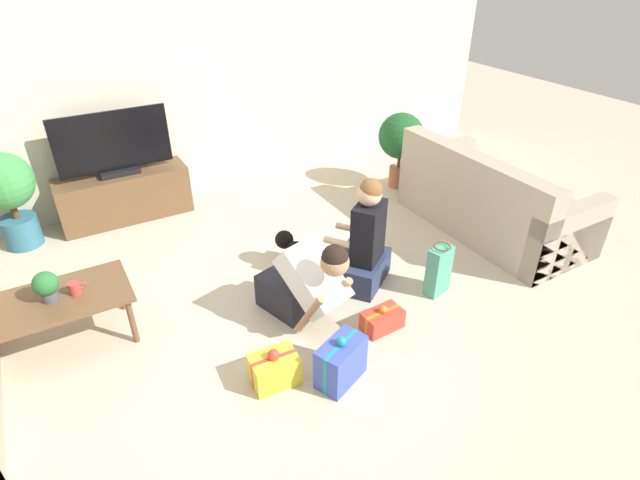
# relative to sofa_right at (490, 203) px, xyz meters

# --- Properties ---
(ground_plane) EXTENTS (16.00, 16.00, 0.00)m
(ground_plane) POSITION_rel_sofa_right_xyz_m (-2.38, -0.28, -0.30)
(ground_plane) COLOR beige
(wall_back) EXTENTS (8.40, 0.06, 2.60)m
(wall_back) POSITION_rel_sofa_right_xyz_m (-2.38, 2.35, 1.00)
(wall_back) COLOR beige
(wall_back) RESTS_ON ground_plane
(sofa_right) EXTENTS (0.93, 1.86, 0.86)m
(sofa_right) POSITION_rel_sofa_right_xyz_m (0.00, 0.00, 0.00)
(sofa_right) COLOR tan
(sofa_right) RESTS_ON ground_plane
(coffee_table) EXTENTS (1.06, 0.56, 0.42)m
(coffee_table) POSITION_rel_sofa_right_xyz_m (-3.94, 0.33, 0.07)
(coffee_table) COLOR brown
(coffee_table) RESTS_ON ground_plane
(tv_console) EXTENTS (1.29, 0.40, 0.50)m
(tv_console) POSITION_rel_sofa_right_xyz_m (-3.10, 2.08, -0.05)
(tv_console) COLOR brown
(tv_console) RESTS_ON ground_plane
(tv) EXTENTS (1.09, 0.20, 0.64)m
(tv) POSITION_rel_sofa_right_xyz_m (-3.10, 2.08, 0.49)
(tv) COLOR black
(tv) RESTS_ON tv_console
(potted_plant_corner_right) EXTENTS (0.52, 0.52, 0.88)m
(potted_plant_corner_right) POSITION_rel_sofa_right_xyz_m (-0.15, 1.28, 0.28)
(potted_plant_corner_right) COLOR #A36042
(potted_plant_corner_right) RESTS_ON ground_plane
(potted_plant_back_left) EXTENTS (0.52, 0.52, 0.93)m
(potted_plant_back_left) POSITION_rel_sofa_right_xyz_m (-4.09, 2.03, 0.27)
(potted_plant_back_left) COLOR #336B84
(potted_plant_back_left) RESTS_ON ground_plane
(person_kneeling) EXTENTS (0.52, 0.84, 0.81)m
(person_kneeling) POSITION_rel_sofa_right_xyz_m (-2.27, -0.32, 0.06)
(person_kneeling) COLOR #23232D
(person_kneeling) RESTS_ON ground_plane
(person_sitting) EXTENTS (0.66, 0.63, 0.98)m
(person_sitting) POSITION_rel_sofa_right_xyz_m (-1.60, -0.11, 0.06)
(person_sitting) COLOR #283351
(person_sitting) RESTS_ON ground_plane
(dog) EXTENTS (0.28, 0.59, 0.33)m
(dog) POSITION_rel_sofa_right_xyz_m (-2.01, 0.31, -0.09)
(dog) COLOR black
(dog) RESTS_ON ground_plane
(gift_box_a) EXTENTS (0.40, 0.32, 0.37)m
(gift_box_a) POSITION_rel_sofa_right_xyz_m (-2.36, -0.97, -0.14)
(gift_box_a) COLOR #3D51BC
(gift_box_a) RESTS_ON ground_plane
(gift_box_b) EXTENTS (0.32, 0.19, 0.21)m
(gift_box_b) POSITION_rel_sofa_right_xyz_m (-1.81, -0.69, -0.22)
(gift_box_b) COLOR red
(gift_box_b) RESTS_ON ground_plane
(gift_box_c) EXTENTS (0.33, 0.25, 0.27)m
(gift_box_c) POSITION_rel_sofa_right_xyz_m (-2.75, -0.76, -0.19)
(gift_box_c) COLOR yellow
(gift_box_c) RESTS_ON ground_plane
(gift_bag_a) EXTENTS (0.23, 0.17, 0.46)m
(gift_bag_a) POSITION_rel_sofa_right_xyz_m (-1.15, -0.55, -0.08)
(gift_bag_a) COLOR #4CA384
(gift_bag_a) RESTS_ON ground_plane
(mug) EXTENTS (0.12, 0.08, 0.09)m
(mug) POSITION_rel_sofa_right_xyz_m (-3.76, 0.31, 0.16)
(mug) COLOR #B23D38
(mug) RESTS_ON coffee_table
(tabletop_plant) EXTENTS (0.17, 0.17, 0.22)m
(tabletop_plant) POSITION_rel_sofa_right_xyz_m (-3.93, 0.32, 0.24)
(tabletop_plant) COLOR #4C4C51
(tabletop_plant) RESTS_ON coffee_table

